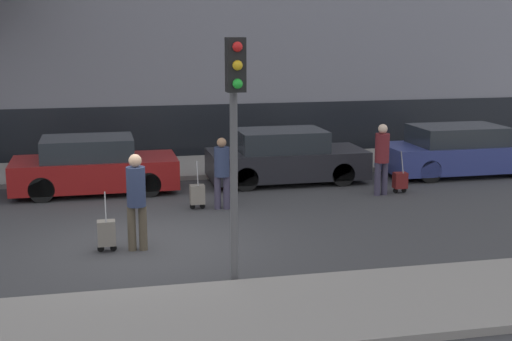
% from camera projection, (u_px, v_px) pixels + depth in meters
% --- Properties ---
extents(ground_plane, '(80.00, 80.00, 0.00)m').
position_uv_depth(ground_plane, '(146.00, 245.00, 13.22)').
color(ground_plane, '#38383A').
extents(sidewalk_near, '(28.00, 2.50, 0.12)m').
position_uv_depth(sidewalk_near, '(166.00, 322.00, 9.63)').
color(sidewalk_near, gray).
rests_on(sidewalk_near, ground_plane).
extents(sidewalk_far, '(28.00, 3.00, 0.12)m').
position_uv_depth(sidewalk_far, '(127.00, 170.00, 19.90)').
color(sidewalk_far, gray).
rests_on(sidewalk_far, ground_plane).
extents(parked_car_1, '(3.94, 1.77, 1.36)m').
position_uv_depth(parked_car_1, '(93.00, 167.00, 17.35)').
color(parked_car_1, maroon).
rests_on(parked_car_1, ground_plane).
extents(parked_car_2, '(4.05, 1.76, 1.38)m').
position_uv_depth(parked_car_2, '(285.00, 158.00, 18.49)').
color(parked_car_2, black).
rests_on(parked_car_2, ground_plane).
extents(parked_car_3, '(4.37, 1.82, 1.35)m').
position_uv_depth(parked_car_3, '(461.00, 151.00, 19.49)').
color(parked_car_3, navy).
rests_on(parked_car_3, ground_plane).
extents(pedestrian_left, '(0.35, 0.34, 1.77)m').
position_uv_depth(pedestrian_left, '(136.00, 196.00, 12.73)').
color(pedestrian_left, '#4C4233').
rests_on(pedestrian_left, ground_plane).
extents(trolley_left, '(0.34, 0.29, 1.11)m').
position_uv_depth(trolley_left, '(107.00, 233.00, 12.79)').
color(trolley_left, slate).
rests_on(trolley_left, ground_plane).
extents(pedestrian_center, '(0.35, 0.34, 1.60)m').
position_uv_depth(pedestrian_center, '(222.00, 169.00, 15.69)').
color(pedestrian_center, '#383347').
rests_on(pedestrian_center, ground_plane).
extents(trolley_center, '(0.34, 0.29, 1.08)m').
position_uv_depth(trolley_center, '(197.00, 195.00, 15.79)').
color(trolley_center, slate).
rests_on(trolley_center, ground_plane).
extents(pedestrian_right, '(0.35, 0.34, 1.72)m').
position_uv_depth(pedestrian_right, '(382.00, 155.00, 16.99)').
color(pedestrian_right, '#383347').
rests_on(pedestrian_right, ground_plane).
extents(trolley_right, '(0.34, 0.29, 1.04)m').
position_uv_depth(trolley_right, '(400.00, 180.00, 17.33)').
color(trolley_right, maroon).
rests_on(trolley_right, ground_plane).
extents(traffic_light, '(0.28, 0.47, 3.83)m').
position_uv_depth(traffic_light, '(235.00, 112.00, 10.70)').
color(traffic_light, '#515154').
rests_on(traffic_light, ground_plane).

